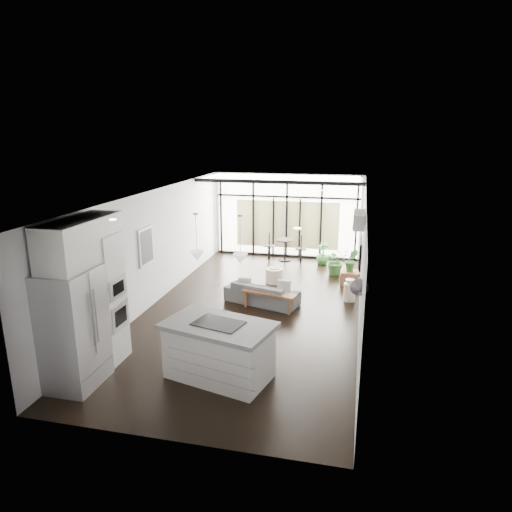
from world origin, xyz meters
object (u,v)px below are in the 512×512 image
at_px(fridge, 73,329).
at_px(island, 219,350).
at_px(milk_can, 350,290).
at_px(console_bench, 269,300).
at_px(sofa, 262,289).
at_px(pouf, 274,276).
at_px(tv, 361,253).

bearing_deg(fridge, island, 18.12).
relative_size(fridge, milk_can, 3.51).
height_order(console_bench, milk_can, milk_can).
distance_m(sofa, console_bench, 0.45).
relative_size(fridge, sofa, 1.10).
distance_m(fridge, pouf, 6.49).
bearing_deg(fridge, pouf, 69.46).
xyz_separation_m(sofa, console_bench, (0.25, -0.35, -0.14)).
distance_m(island, sofa, 3.63).
bearing_deg(island, milk_can, 78.11).
bearing_deg(tv, pouf, 155.10).
relative_size(sofa, milk_can, 3.19).
xyz_separation_m(island, fridge, (-2.28, -0.75, 0.51)).
bearing_deg(fridge, tv, 47.12).
bearing_deg(milk_can, sofa, -163.33).
bearing_deg(console_bench, sofa, 137.92).
relative_size(sofa, tv, 1.67).
height_order(sofa, tv, tv).
height_order(pouf, tv, tv).
distance_m(island, fridge, 2.46).
height_order(sofa, milk_can, sofa).
distance_m(sofa, tv, 2.58).
relative_size(pouf, milk_can, 0.87).
bearing_deg(console_bench, island, -81.39).
relative_size(console_bench, milk_can, 2.33).
height_order(island, pouf, island).
bearing_deg(console_bench, pouf, 109.45).
bearing_deg(pouf, fridge, -110.54).
relative_size(island, fridge, 0.91).
distance_m(milk_can, tv, 1.04).
xyz_separation_m(island, tv, (2.31, 4.20, 0.79)).
bearing_deg(fridge, console_bench, 58.14).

